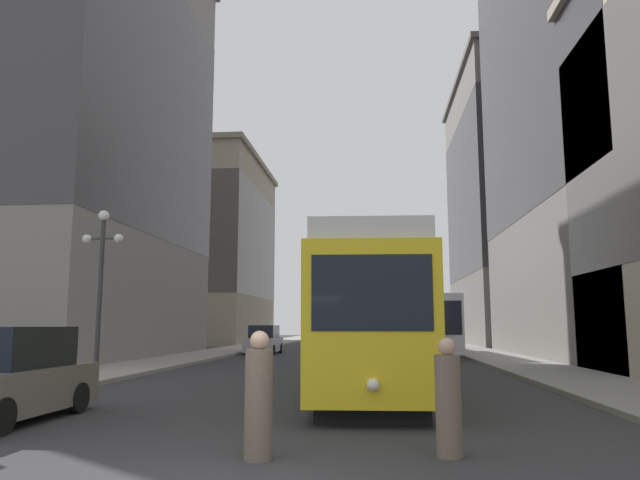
{
  "coord_description": "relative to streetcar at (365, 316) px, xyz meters",
  "views": [
    {
      "loc": [
        1.8,
        -6.99,
        1.86
      ],
      "look_at": [
        0.44,
        7.5,
        3.95
      ],
      "focal_mm": 33.14,
      "sensor_mm": 36.0,
      "label": 1
    }
  ],
  "objects": [
    {
      "name": "building_left_corner",
      "position": [
        -17.25,
        14.02,
        11.79
      ],
      "size": [
        11.99,
        19.81,
        26.95
      ],
      "color": "gray",
      "rests_on": "ground"
    },
    {
      "name": "parked_car_left_mid",
      "position": [
        -6.85,
        20.45,
        -1.26
      ],
      "size": [
        1.94,
        4.96,
        1.82
      ],
      "rotation": [
        0.0,
        0.0,
        0.01
      ],
      "color": "black",
      "rests_on": "ground"
    },
    {
      "name": "building_left_midblock",
      "position": [
        -19.23,
        41.87,
        7.6
      ],
      "size": [
        15.95,
        19.4,
        18.89
      ],
      "color": "gray",
      "rests_on": "ground"
    },
    {
      "name": "pedestrian_crossing_near",
      "position": [
        -1.33,
        -9.1,
        -1.27
      ],
      "size": [
        0.4,
        0.4,
        1.77
      ],
      "rotation": [
        0.0,
        0.0,
        1.94
      ],
      "color": "#6B5B4C",
      "rests_on": "ground"
    },
    {
      "name": "sidewalk_right",
      "position": [
        6.9,
        29.48,
        -2.03
      ],
      "size": [
        3.4,
        120.0,
        0.15
      ],
      "primitive_type": "cube",
      "color": "gray",
      "rests_on": "ground"
    },
    {
      "name": "parked_car_left_near",
      "position": [
        -6.85,
        -6.43,
        -1.26
      ],
      "size": [
        1.9,
        4.23,
        1.82
      ],
      "rotation": [
        0.0,
        0.0,
        -0.0
      ],
      "color": "black",
      "rests_on": "ground"
    },
    {
      "name": "building_right_corner",
      "position": [
        14.15,
        38.74,
        11.01
      ],
      "size": [
        11.68,
        20.75,
        25.44
      ],
      "color": "slate",
      "rests_on": "ground"
    },
    {
      "name": "sidewalk_left",
      "position": [
        -9.85,
        29.48,
        -2.03
      ],
      "size": [
        3.4,
        120.0,
        0.15
      ],
      "primitive_type": "cube",
      "color": "gray",
      "rests_on": "ground"
    },
    {
      "name": "streetcar",
      "position": [
        0.0,
        0.0,
        0.0
      ],
      "size": [
        3.13,
        13.62,
        3.89
      ],
      "rotation": [
        0.0,
        0.0,
        0.04
      ],
      "color": "black",
      "rests_on": "ground"
    },
    {
      "name": "lamp_post_left_near",
      "position": [
        -8.75,
        1.28,
        1.68
      ],
      "size": [
        1.41,
        0.36,
        5.53
      ],
      "color": "#333338",
      "rests_on": "sidewalk_left"
    },
    {
      "name": "pedestrian_crossing_far",
      "position": [
        1.35,
        -8.68,
        -1.32
      ],
      "size": [
        0.37,
        0.37,
        1.67
      ],
      "rotation": [
        0.0,
        0.0,
        1.36
      ],
      "color": "#6B5B4C",
      "rests_on": "ground"
    },
    {
      "name": "transit_bus",
      "position": [
        3.28,
        18.69,
        -0.15
      ],
      "size": [
        2.97,
        11.89,
        3.45
      ],
      "rotation": [
        0.0,
        0.0,
        0.03
      ],
      "color": "black",
      "rests_on": "ground"
    }
  ]
}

